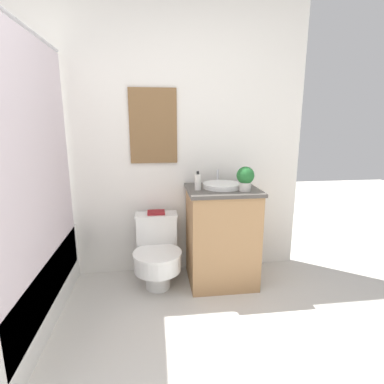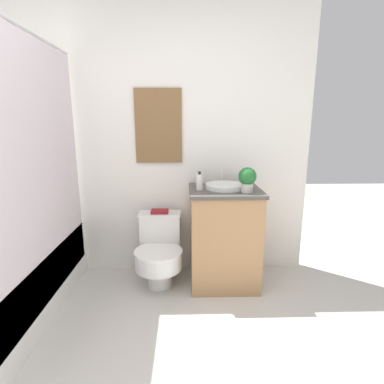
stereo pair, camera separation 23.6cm
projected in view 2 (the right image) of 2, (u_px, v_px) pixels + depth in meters
The scene contains 8 objects.
wall_back at pixel (132, 141), 2.73m from camera, with size 3.27×0.07×2.50m.
shower_area at pixel (10, 280), 2.17m from camera, with size 0.65×1.50×1.98m.
toilet at pixel (159, 250), 2.66m from camera, with size 0.41×0.55×0.62m.
vanity at pixel (224, 237), 2.64m from camera, with size 0.61×0.54×0.87m.
sink at pixel (225, 186), 2.56m from camera, with size 0.33×0.37×0.13m.
soap_bottle at pixel (199, 182), 2.49m from camera, with size 0.05×0.05×0.16m.
potted_plant at pixel (247, 178), 2.40m from camera, with size 0.14×0.14×0.20m.
book_on_tank at pixel (160, 211), 2.72m from camera, with size 0.15×0.12×0.02m.
Camera 2 is at (0.48, -0.88, 1.41)m, focal length 28.00 mm.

